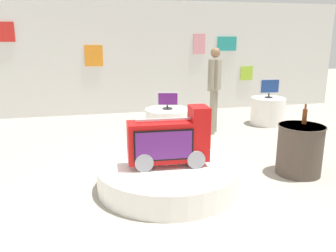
{
  "coord_description": "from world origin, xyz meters",
  "views": [
    {
      "loc": [
        -0.96,
        -4.14,
        1.98
      ],
      "look_at": [
        0.17,
        0.69,
        0.69
      ],
      "focal_mm": 36.8,
      "sensor_mm": 36.0,
      "label": 1
    }
  ],
  "objects_px": {
    "novelty_firetruck_tv": "(170,142)",
    "bottle_on_side_table": "(305,116)",
    "display_pedestal_left_rear": "(167,124)",
    "display_pedestal_center_rear": "(268,111)",
    "shopper_browsing_near_truck": "(214,84)",
    "main_display_pedestal": "(168,176)",
    "side_table_round": "(300,149)",
    "tv_on_left_rear": "(167,100)",
    "tv_on_center_rear": "(269,87)"
  },
  "relations": [
    {
      "from": "novelty_firetruck_tv",
      "to": "bottle_on_side_table",
      "type": "relative_size",
      "value": 3.64
    },
    {
      "from": "display_pedestal_left_rear",
      "to": "display_pedestal_center_rear",
      "type": "relative_size",
      "value": 1.11
    },
    {
      "from": "bottle_on_side_table",
      "to": "shopper_browsing_near_truck",
      "type": "bearing_deg",
      "value": 102.98
    },
    {
      "from": "bottle_on_side_table",
      "to": "shopper_browsing_near_truck",
      "type": "relative_size",
      "value": 0.17
    },
    {
      "from": "main_display_pedestal",
      "to": "novelty_firetruck_tv",
      "type": "relative_size",
      "value": 1.75
    },
    {
      "from": "display_pedestal_center_rear",
      "to": "side_table_round",
      "type": "distance_m",
      "value": 3.03
    },
    {
      "from": "novelty_firetruck_tv",
      "to": "tv_on_left_rear",
      "type": "bearing_deg",
      "value": 77.61
    },
    {
      "from": "tv_on_left_rear",
      "to": "display_pedestal_center_rear",
      "type": "bearing_deg",
      "value": 15.46
    },
    {
      "from": "novelty_firetruck_tv",
      "to": "display_pedestal_left_rear",
      "type": "distance_m",
      "value": 2.26
    },
    {
      "from": "display_pedestal_left_rear",
      "to": "side_table_round",
      "type": "distance_m",
      "value": 2.62
    },
    {
      "from": "novelty_firetruck_tv",
      "to": "display_pedestal_left_rear",
      "type": "bearing_deg",
      "value": 77.65
    },
    {
      "from": "display_pedestal_center_rear",
      "to": "shopper_browsing_near_truck",
      "type": "bearing_deg",
      "value": -163.72
    },
    {
      "from": "bottle_on_side_table",
      "to": "tv_on_left_rear",
      "type": "bearing_deg",
      "value": 127.77
    },
    {
      "from": "display_pedestal_left_rear",
      "to": "bottle_on_side_table",
      "type": "relative_size",
      "value": 2.92
    },
    {
      "from": "main_display_pedestal",
      "to": "display_pedestal_center_rear",
      "type": "bearing_deg",
      "value": 43.3
    },
    {
      "from": "tv_on_left_rear",
      "to": "main_display_pedestal",
      "type": "bearing_deg",
      "value": -102.93
    },
    {
      "from": "display_pedestal_center_rear",
      "to": "tv_on_left_rear",
      "type": "bearing_deg",
      "value": -164.54
    },
    {
      "from": "display_pedestal_left_rear",
      "to": "display_pedestal_center_rear",
      "type": "height_order",
      "value": "same"
    },
    {
      "from": "display_pedestal_center_rear",
      "to": "shopper_browsing_near_truck",
      "type": "distance_m",
      "value": 1.73
    },
    {
      "from": "bottle_on_side_table",
      "to": "shopper_browsing_near_truck",
      "type": "height_order",
      "value": "shopper_browsing_near_truck"
    },
    {
      "from": "shopper_browsing_near_truck",
      "to": "side_table_round",
      "type": "bearing_deg",
      "value": -79.51
    },
    {
      "from": "bottle_on_side_table",
      "to": "main_display_pedestal",
      "type": "bearing_deg",
      "value": -176.69
    },
    {
      "from": "display_pedestal_center_rear",
      "to": "bottle_on_side_table",
      "type": "xyz_separation_m",
      "value": [
        -0.97,
        -2.76,
        0.55
      ]
    },
    {
      "from": "display_pedestal_left_rear",
      "to": "tv_on_left_rear",
      "type": "relative_size",
      "value": 2.18
    },
    {
      "from": "main_display_pedestal",
      "to": "shopper_browsing_near_truck",
      "type": "height_order",
      "value": "shopper_browsing_near_truck"
    },
    {
      "from": "display_pedestal_center_rear",
      "to": "shopper_browsing_near_truck",
      "type": "height_order",
      "value": "shopper_browsing_near_truck"
    },
    {
      "from": "display_pedestal_left_rear",
      "to": "shopper_browsing_near_truck",
      "type": "bearing_deg",
      "value": 14.05
    },
    {
      "from": "tv_on_center_rear",
      "to": "main_display_pedestal",
      "type": "bearing_deg",
      "value": -136.75
    },
    {
      "from": "tv_on_left_rear",
      "to": "tv_on_center_rear",
      "type": "distance_m",
      "value": 2.65
    },
    {
      "from": "tv_on_center_rear",
      "to": "bottle_on_side_table",
      "type": "xyz_separation_m",
      "value": [
        -0.97,
        -2.75,
        -0.01
      ]
    },
    {
      "from": "main_display_pedestal",
      "to": "tv_on_left_rear",
      "type": "distance_m",
      "value": 2.31
    },
    {
      "from": "tv_on_center_rear",
      "to": "side_table_round",
      "type": "xyz_separation_m",
      "value": [
        -1.06,
        -2.84,
        -0.49
      ]
    },
    {
      "from": "display_pedestal_left_rear",
      "to": "display_pedestal_center_rear",
      "type": "xyz_separation_m",
      "value": [
        2.56,
        0.7,
        0.0
      ]
    },
    {
      "from": "novelty_firetruck_tv",
      "to": "display_pedestal_center_rear",
      "type": "height_order",
      "value": "novelty_firetruck_tv"
    },
    {
      "from": "bottle_on_side_table",
      "to": "display_pedestal_left_rear",
      "type": "bearing_deg",
      "value": 127.73
    },
    {
      "from": "display_pedestal_left_rear",
      "to": "bottle_on_side_table",
      "type": "distance_m",
      "value": 2.65
    },
    {
      "from": "display_pedestal_left_rear",
      "to": "tv_on_left_rear",
      "type": "distance_m",
      "value": 0.48
    },
    {
      "from": "display_pedestal_left_rear",
      "to": "side_table_round",
      "type": "xyz_separation_m",
      "value": [
        1.5,
        -2.14,
        0.07
      ]
    },
    {
      "from": "novelty_firetruck_tv",
      "to": "bottle_on_side_table",
      "type": "bearing_deg",
      "value": 3.55
    },
    {
      "from": "novelty_firetruck_tv",
      "to": "shopper_browsing_near_truck",
      "type": "distance_m",
      "value": 2.91
    },
    {
      "from": "tv_on_left_rear",
      "to": "bottle_on_side_table",
      "type": "bearing_deg",
      "value": -52.23
    },
    {
      "from": "novelty_firetruck_tv",
      "to": "display_pedestal_center_rear",
      "type": "distance_m",
      "value": 4.2
    },
    {
      "from": "novelty_firetruck_tv",
      "to": "bottle_on_side_table",
      "type": "xyz_separation_m",
      "value": [
        2.07,
        0.13,
        0.22
      ]
    },
    {
      "from": "tv_on_center_rear",
      "to": "side_table_round",
      "type": "relative_size",
      "value": 0.62
    },
    {
      "from": "main_display_pedestal",
      "to": "shopper_browsing_near_truck",
      "type": "distance_m",
      "value": 3.02
    },
    {
      "from": "main_display_pedestal",
      "to": "side_table_round",
      "type": "bearing_deg",
      "value": 0.89
    },
    {
      "from": "tv_on_center_rear",
      "to": "bottle_on_side_table",
      "type": "distance_m",
      "value": 2.92
    },
    {
      "from": "novelty_firetruck_tv",
      "to": "shopper_browsing_near_truck",
      "type": "bearing_deg",
      "value": 57.94
    },
    {
      "from": "shopper_browsing_near_truck",
      "to": "novelty_firetruck_tv",
      "type": "bearing_deg",
      "value": -122.06
    },
    {
      "from": "side_table_round",
      "to": "main_display_pedestal",
      "type": "bearing_deg",
      "value": -179.11
    }
  ]
}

